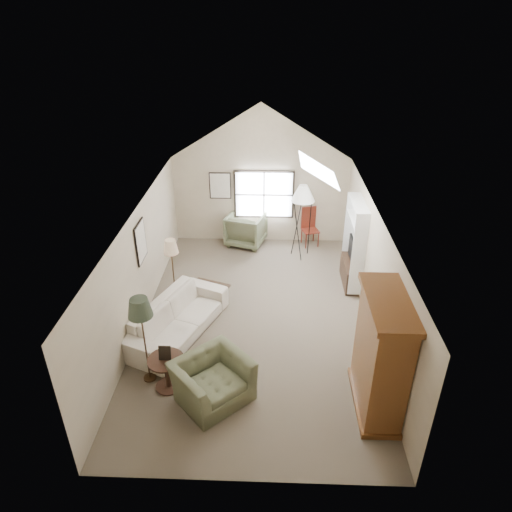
{
  "coord_description": "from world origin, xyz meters",
  "views": [
    {
      "loc": [
        0.31,
        -8.3,
        6.19
      ],
      "look_at": [
        0.0,
        0.4,
        1.4
      ],
      "focal_mm": 32.0,
      "sensor_mm": 36.0,
      "label": 1
    }
  ],
  "objects_px": {
    "armchair_far": "(246,229)",
    "coffee_table": "(210,293)",
    "sofa": "(178,318)",
    "armoire": "(381,355)",
    "side_chair": "(311,227)",
    "armchair_near": "(212,380)",
    "side_table": "(167,373)"
  },
  "relations": [
    {
      "from": "armchair_far",
      "to": "side_chair",
      "type": "distance_m",
      "value": 1.87
    },
    {
      "from": "side_chair",
      "to": "armoire",
      "type": "bearing_deg",
      "value": -100.03
    },
    {
      "from": "armoire",
      "to": "armchair_near",
      "type": "distance_m",
      "value": 2.93
    },
    {
      "from": "armoire",
      "to": "side_chair",
      "type": "height_order",
      "value": "armoire"
    },
    {
      "from": "armchair_far",
      "to": "side_table",
      "type": "xyz_separation_m",
      "value": [
        -1.12,
        -5.83,
        -0.15
      ]
    },
    {
      "from": "coffee_table",
      "to": "armchair_near",
      "type": "bearing_deg",
      "value": -81.98
    },
    {
      "from": "sofa",
      "to": "side_chair",
      "type": "bearing_deg",
      "value": -13.52
    },
    {
      "from": "sofa",
      "to": "armchair_far",
      "type": "xyz_separation_m",
      "value": [
        1.22,
        4.23,
        0.09
      ]
    },
    {
      "from": "sofa",
      "to": "armchair_far",
      "type": "bearing_deg",
      "value": 6.52
    },
    {
      "from": "sofa",
      "to": "side_chair",
      "type": "height_order",
      "value": "side_chair"
    },
    {
      "from": "armchair_far",
      "to": "sofa",
      "type": "bearing_deg",
      "value": 90.68
    },
    {
      "from": "armoire",
      "to": "armchair_far",
      "type": "xyz_separation_m",
      "value": [
        -2.59,
        6.1,
        -0.62
      ]
    },
    {
      "from": "armchair_near",
      "to": "coffee_table",
      "type": "relative_size",
      "value": 1.44
    },
    {
      "from": "armchair_far",
      "to": "coffee_table",
      "type": "xyz_separation_m",
      "value": [
        -0.69,
        -3.03,
        -0.26
      ]
    },
    {
      "from": "sofa",
      "to": "side_table",
      "type": "bearing_deg",
      "value": -153.85
    },
    {
      "from": "armoire",
      "to": "coffee_table",
      "type": "bearing_deg",
      "value": 136.89
    },
    {
      "from": "sofa",
      "to": "coffee_table",
      "type": "height_order",
      "value": "sofa"
    },
    {
      "from": "armchair_far",
      "to": "coffee_table",
      "type": "bearing_deg",
      "value": 93.95
    },
    {
      "from": "sofa",
      "to": "coffee_table",
      "type": "bearing_deg",
      "value": -1.27
    },
    {
      "from": "armchair_near",
      "to": "side_chair",
      "type": "bearing_deg",
      "value": 28.44
    },
    {
      "from": "sofa",
      "to": "coffee_table",
      "type": "relative_size",
      "value": 3.08
    },
    {
      "from": "armchair_far",
      "to": "armchair_near",
      "type": "bearing_deg",
      "value": 104.26
    },
    {
      "from": "side_chair",
      "to": "armchair_far",
      "type": "bearing_deg",
      "value": 163.25
    },
    {
      "from": "armchair_far",
      "to": "side_table",
      "type": "relative_size",
      "value": 1.58
    },
    {
      "from": "coffee_table",
      "to": "side_chair",
      "type": "xyz_separation_m",
      "value": [
        2.56,
        3.03,
        0.35
      ]
    },
    {
      "from": "sofa",
      "to": "armchair_near",
      "type": "distance_m",
      "value": 2.06
    },
    {
      "from": "armoire",
      "to": "armchair_far",
      "type": "bearing_deg",
      "value": 112.97
    },
    {
      "from": "armchair_far",
      "to": "side_table",
      "type": "height_order",
      "value": "armchair_far"
    },
    {
      "from": "armoire",
      "to": "armchair_far",
      "type": "relative_size",
      "value": 2.1
    },
    {
      "from": "armoire",
      "to": "coffee_table",
      "type": "height_order",
      "value": "armoire"
    },
    {
      "from": "armchair_far",
      "to": "side_chair",
      "type": "xyz_separation_m",
      "value": [
        1.87,
        0.0,
        0.09
      ]
    },
    {
      "from": "armoire",
      "to": "side_chair",
      "type": "relative_size",
      "value": 1.94
    }
  ]
}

